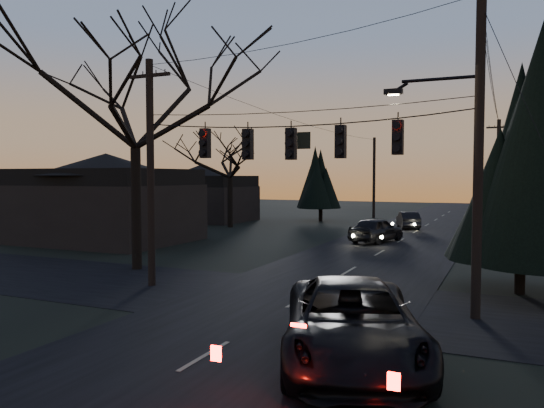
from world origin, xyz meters
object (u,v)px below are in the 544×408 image
at_px(sedan_oncoming_b, 408,220).
at_px(utility_pole_left, 152,286).
at_px(bare_tree_left, 135,99).
at_px(sedan_oncoming_a, 376,230).
at_px(suv_near, 352,324).
at_px(utility_pole_right, 475,319).
at_px(utility_pole_far_l, 374,218).
at_px(evergreen_right, 523,160).
at_px(utility_pole_far_r, 497,230).

bearing_deg(sedan_oncoming_b, utility_pole_left, 60.27).
bearing_deg(bare_tree_left, sedan_oncoming_a, 61.58).
bearing_deg(suv_near, bare_tree_left, 127.66).
distance_m(utility_pole_right, sedan_oncoming_b, 27.26).
relative_size(bare_tree_left, suv_near, 1.71).
relative_size(utility_pole_far_l, evergreen_right, 0.97).
relative_size(suv_near, sedan_oncoming_a, 1.38).
height_order(suv_near, sedan_oncoming_a, suv_near).
height_order(utility_pole_right, sedan_oncoming_a, utility_pole_right).
bearing_deg(utility_pole_left, utility_pole_far_l, 90.00).
relative_size(utility_pole_right, utility_pole_far_l, 1.25).
bearing_deg(utility_pole_far_r, bare_tree_left, -119.41).
distance_m(utility_pole_left, sedan_oncoming_b, 26.95).
xyz_separation_m(bare_tree_left, suv_near, (12.00, -7.66, -6.68)).
height_order(evergreen_right, sedan_oncoming_a, evergreen_right).
distance_m(utility_pole_left, utility_pole_far_l, 36.00).
distance_m(utility_pole_far_l, evergreen_right, 34.60).
distance_m(utility_pole_right, bare_tree_left, 16.39).
distance_m(suv_near, sedan_oncoming_a, 22.06).
distance_m(bare_tree_left, suv_near, 15.72).
bearing_deg(evergreen_right, suv_near, -111.04).
relative_size(utility_pole_right, utility_pole_left, 1.18).
height_order(utility_pole_left, sedan_oncoming_b, utility_pole_left).
bearing_deg(sedan_oncoming_b, suv_near, 78.57).
relative_size(evergreen_right, suv_near, 1.30).
xyz_separation_m(utility_pole_left, sedan_oncoming_b, (5.01, 26.47, 0.66)).
xyz_separation_m(bare_tree_left, sedan_oncoming_a, (7.55, 13.95, -6.78)).
relative_size(suv_near, sedan_oncoming_b, 1.59).
xyz_separation_m(sedan_oncoming_a, sedan_oncoming_b, (0.26, 9.88, -0.13)).
bearing_deg(utility_pole_left, evergreen_right, 18.14).
xyz_separation_m(utility_pole_far_r, bare_tree_left, (-14.30, -25.36, 7.56)).
distance_m(utility_pole_far_r, evergreen_right, 24.32).
height_order(evergreen_right, sedan_oncoming_b, evergreen_right).
bearing_deg(utility_pole_right, sedan_oncoming_a, 112.14).
distance_m(utility_pole_right, utility_pole_far_r, 28.00).
xyz_separation_m(utility_pole_left, utility_pole_far_l, (0.00, 36.00, 0.00)).
bearing_deg(utility_pole_far_r, utility_pole_far_l, 145.18).
bearing_deg(utility_pole_left, sedan_oncoming_b, 79.28).
distance_m(bare_tree_left, evergreen_right, 15.86).
xyz_separation_m(suv_near, sedan_oncoming_a, (-4.45, 21.60, -0.10)).
relative_size(utility_pole_right, sedan_oncoming_a, 2.18).
height_order(utility_pole_far_l, sedan_oncoming_a, utility_pole_far_l).
distance_m(utility_pole_far_l, suv_near, 42.04).
distance_m(utility_pole_left, bare_tree_left, 8.48).
bearing_deg(evergreen_right, utility_pole_far_r, 92.96).
bearing_deg(utility_pole_far_r, sedan_oncoming_b, -166.74).
distance_m(utility_pole_right, utility_pole_far_l, 37.79).
bearing_deg(utility_pole_far_l, utility_pole_left, -90.00).
bearing_deg(utility_pole_far_l, utility_pole_far_r, -34.82).
bearing_deg(sedan_oncoming_a, sedan_oncoming_b, -76.58).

